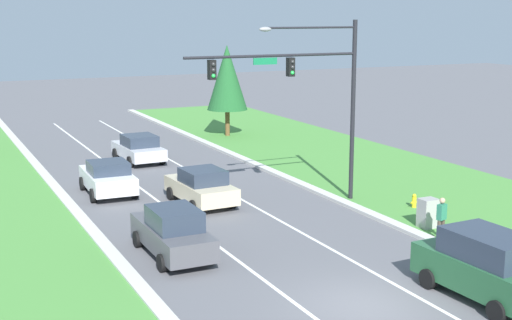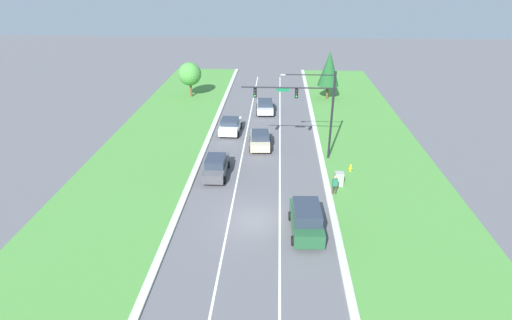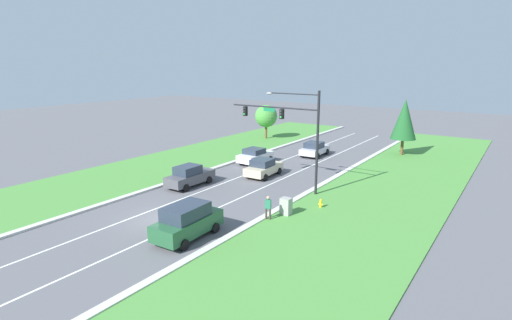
{
  "view_description": "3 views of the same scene",
  "coord_description": "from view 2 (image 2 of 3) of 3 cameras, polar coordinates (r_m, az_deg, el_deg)",
  "views": [
    {
      "loc": [
        -11.48,
        -16.4,
        8.45
      ],
      "look_at": [
        1.75,
        11.13,
        2.19
      ],
      "focal_mm": 50.0,
      "sensor_mm": 36.0,
      "label": 1
    },
    {
      "loc": [
        1.39,
        -23.45,
        16.34
      ],
      "look_at": [
        -0.25,
        6.65,
        1.55
      ],
      "focal_mm": 28.0,
      "sensor_mm": 36.0,
      "label": 2
    },
    {
      "loc": [
        19.46,
        -17.14,
        10.11
      ],
      "look_at": [
        0.0,
        11.34,
        1.85
      ],
      "focal_mm": 28.0,
      "sensor_mm": 36.0,
      "label": 3
    }
  ],
  "objects": [
    {
      "name": "silver_sedan",
      "position": [
        49.16,
        1.31,
        7.71
      ],
      "size": [
        2.28,
        4.46,
        1.61
      ],
      "rotation": [
        0.0,
        0.0,
        0.04
      ],
      "color": "silver",
      "rests_on": "ground_plane"
    },
    {
      "name": "ground_plane",
      "position": [
        28.61,
        -0.23,
        -8.69
      ],
      "size": [
        160.0,
        160.0,
        0.0
      ],
      "primitive_type": "plane",
      "color": "#5B5B60"
    },
    {
      "name": "white_sedan",
      "position": [
        43.04,
        -3.69,
        4.96
      ],
      "size": [
        2.27,
        4.25,
        1.64
      ],
      "rotation": [
        0.0,
        0.0,
        -0.03
      ],
      "color": "white",
      "rests_on": "ground_plane"
    },
    {
      "name": "forest_suv",
      "position": [
        27.14,
        7.21,
        -8.39
      ],
      "size": [
        2.29,
        4.63,
        2.08
      ],
      "rotation": [
        0.0,
        0.0,
        0.04
      ],
      "color": "#235633",
      "rests_on": "ground_plane"
    },
    {
      "name": "conifer_near_right_tree",
      "position": [
        54.25,
        10.4,
        12.72
      ],
      "size": [
        2.8,
        2.8,
        6.4
      ],
      "color": "brown",
      "rests_on": "ground_plane"
    },
    {
      "name": "graphite_sedan",
      "position": [
        34.23,
        -5.72,
        -0.86
      ],
      "size": [
        1.95,
        4.6,
        1.81
      ],
      "rotation": [
        0.0,
        0.0,
        0.0
      ],
      "color": "#4C4C51",
      "rests_on": "ground_plane"
    },
    {
      "name": "traffic_signal_mast",
      "position": [
        35.75,
        7.26,
        8.23
      ],
      "size": [
        8.16,
        0.41,
        8.22
      ],
      "color": "black",
      "rests_on": "ground_plane"
    },
    {
      "name": "lane_stripe_inner_right",
      "position": [
        28.58,
        3.41,
        -8.78
      ],
      "size": [
        0.14,
        81.0,
        0.01
      ],
      "color": "white",
      "rests_on": "ground_plane"
    },
    {
      "name": "curb_strip_left",
      "position": [
        29.39,
        -11.41,
        -8.06
      ],
      "size": [
        0.5,
        90.0,
        0.15
      ],
      "color": "beige",
      "rests_on": "ground_plane"
    },
    {
      "name": "curb_strip_right",
      "position": [
        28.85,
        11.17,
        -8.76
      ],
      "size": [
        0.5,
        90.0,
        0.15
      ],
      "color": "beige",
      "rests_on": "ground_plane"
    },
    {
      "name": "lane_stripe_inner_left",
      "position": [
        28.76,
        -3.86,
        -8.56
      ],
      "size": [
        0.14,
        81.0,
        0.01
      ],
      "color": "white",
      "rests_on": "ground_plane"
    },
    {
      "name": "champagne_sedan",
      "position": [
        39.48,
        0.59,
        2.98
      ],
      "size": [
        2.24,
        4.34,
        1.65
      ],
      "rotation": [
        0.0,
        0.0,
        0.05
      ],
      "color": "beige",
      "rests_on": "ground_plane"
    },
    {
      "name": "grass_verge_left",
      "position": [
        31.09,
        -20.9,
        -7.44
      ],
      "size": [
        10.0,
        90.0,
        0.08
      ],
      "color": "#4C8E3D",
      "rests_on": "ground_plane"
    },
    {
      "name": "utility_cabinet",
      "position": [
        33.2,
        11.77,
        -2.72
      ],
      "size": [
        0.7,
        0.6,
        1.25
      ],
      "color": "#9E9E99",
      "rests_on": "ground_plane"
    },
    {
      "name": "oak_near_left_tree",
      "position": [
        55.31,
        -9.44,
        12.03
      ],
      "size": [
        3.07,
        3.07,
        4.73
      ],
      "color": "brown",
      "rests_on": "ground_plane"
    },
    {
      "name": "pedestrian",
      "position": [
        31.73,
        11.18,
        -3.45
      ],
      "size": [
        0.43,
        0.32,
        1.69
      ],
      "rotation": [
        0.0,
        0.0,
        3.44
      ],
      "color": "#42382D",
      "rests_on": "ground_plane"
    },
    {
      "name": "grass_verge_right",
      "position": [
        30.1,
        21.22,
        -8.69
      ],
      "size": [
        10.0,
        90.0,
        0.08
      ],
      "color": "#4C8E3D",
      "rests_on": "ground_plane"
    },
    {
      "name": "fire_hydrant",
      "position": [
        35.85,
        13.35,
        -1.13
      ],
      "size": [
        0.34,
        0.2,
        0.7
      ],
      "color": "gold",
      "rests_on": "ground_plane"
    }
  ]
}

